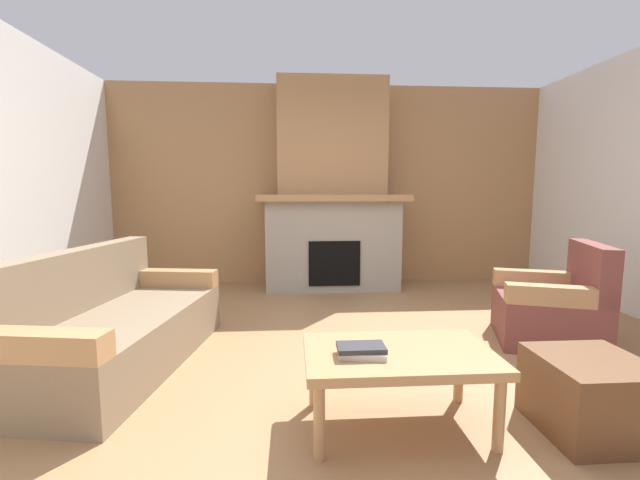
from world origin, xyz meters
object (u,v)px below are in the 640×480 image
(fireplace, at_px, (332,199))
(coffee_table, at_px, (398,360))
(couch, at_px, (114,327))
(armchair, at_px, (553,308))
(ottoman, at_px, (590,395))

(fireplace, distance_m, coffee_table, 3.37)
(couch, height_order, armchair, same)
(coffee_table, xyz_separation_m, ottoman, (1.01, -0.11, -0.18))
(fireplace, xyz_separation_m, couch, (-1.82, -2.36, -0.88))
(armchair, distance_m, ottoman, 1.40)
(fireplace, height_order, ottoman, fireplace)
(couch, distance_m, ottoman, 3.05)
(couch, relative_size, ottoman, 3.67)
(armchair, bearing_deg, couch, -176.29)
(fireplace, bearing_deg, ottoman, -72.74)
(fireplace, xyz_separation_m, armchair, (1.67, -2.14, -0.87))
(ottoman, bearing_deg, couch, 160.39)
(couch, bearing_deg, armchair, 3.71)
(fireplace, height_order, armchair, fireplace)
(coffee_table, relative_size, ottoman, 1.92)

